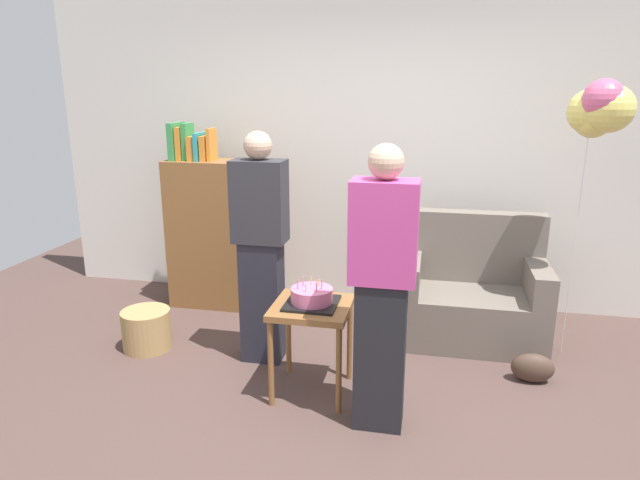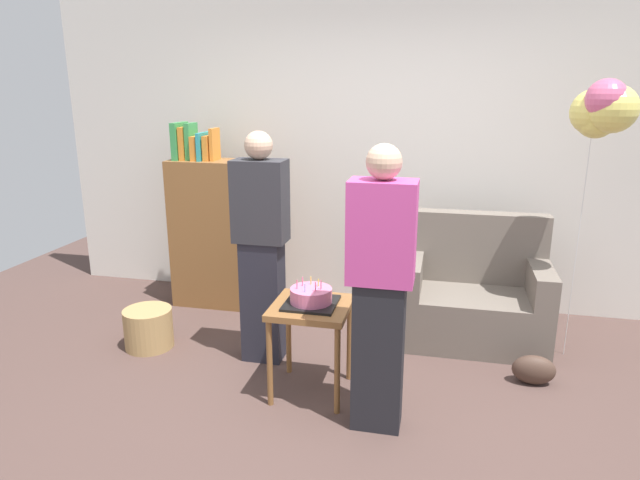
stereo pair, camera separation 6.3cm
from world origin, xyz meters
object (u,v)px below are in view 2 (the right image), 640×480
(couch, at_px, (472,297))
(birthday_cake, at_px, (311,297))
(handbag, at_px, (534,370))
(balloon_bunch, at_px, (603,110))
(bookshelf, at_px, (218,230))
(wicker_basket, at_px, (149,328))
(side_table, at_px, (311,318))
(person_holding_cake, at_px, (380,290))
(person_blowing_candles, at_px, (261,248))

(couch, relative_size, birthday_cake, 3.44)
(handbag, xyz_separation_m, balloon_bunch, (0.32, 0.46, 1.66))
(bookshelf, height_order, wicker_basket, bookshelf)
(wicker_basket, relative_size, handbag, 1.29)
(side_table, bearing_deg, person_holding_cake, -30.40)
(wicker_basket, bearing_deg, side_table, -14.54)
(person_blowing_candles, distance_m, handbag, 2.00)
(side_table, height_order, person_blowing_candles, person_blowing_candles)
(wicker_basket, distance_m, balloon_bunch, 3.52)
(birthday_cake, xyz_separation_m, balloon_bunch, (1.74, 0.88, 1.11))
(side_table, height_order, person_holding_cake, person_holding_cake)
(wicker_basket, bearing_deg, bookshelf, 79.35)
(bookshelf, xyz_separation_m, wicker_basket, (-0.18, -0.96, -0.53))
(side_table, height_order, wicker_basket, side_table)
(wicker_basket, bearing_deg, balloon_bunch, 9.76)
(bookshelf, bearing_deg, birthday_cake, -48.23)
(couch, bearing_deg, bookshelf, 173.54)
(bookshelf, distance_m, wicker_basket, 1.11)
(couch, distance_m, person_holding_cake, 1.53)
(birthday_cake, bearing_deg, bookshelf, 131.77)
(wicker_basket, bearing_deg, birthday_cake, -14.54)
(couch, distance_m, birthday_cake, 1.51)
(side_table, xyz_separation_m, handbag, (1.41, 0.42, -0.41))
(person_blowing_candles, bearing_deg, birthday_cake, -39.15)
(side_table, xyz_separation_m, person_blowing_candles, (-0.44, 0.38, 0.32))
(bookshelf, bearing_deg, wicker_basket, -100.65)
(handbag, bearing_deg, balloon_bunch, 54.99)
(bookshelf, bearing_deg, couch, -6.46)
(person_holding_cake, distance_m, balloon_bunch, 1.95)
(bookshelf, height_order, person_holding_cake, person_holding_cake)
(couch, xyz_separation_m, person_holding_cake, (-0.57, -1.33, 0.49))
(couch, xyz_separation_m, side_table, (-1.02, -1.06, 0.17))
(balloon_bunch, bearing_deg, side_table, -153.10)
(person_blowing_candles, relative_size, handbag, 5.82)
(couch, relative_size, bookshelf, 0.68)
(person_blowing_candles, bearing_deg, couch, 26.19)
(birthday_cake, height_order, balloon_bunch, balloon_bunch)
(couch, bearing_deg, person_holding_cake, -113.18)
(person_holding_cake, relative_size, handbag, 5.82)
(bookshelf, xyz_separation_m, birthday_cake, (1.17, -1.31, -0.03))
(wicker_basket, bearing_deg, handbag, 1.44)
(birthday_cake, relative_size, person_holding_cake, 0.20)
(birthday_cake, distance_m, person_blowing_candles, 0.61)
(side_table, bearing_deg, bookshelf, 131.77)
(bookshelf, distance_m, balloon_bunch, 3.13)
(birthday_cake, xyz_separation_m, handbag, (1.41, 0.42, -0.55))
(side_table, xyz_separation_m, wicker_basket, (-1.35, 0.35, -0.36))
(couch, distance_m, person_blowing_candles, 1.69)
(person_holding_cake, bearing_deg, bookshelf, -29.61)
(couch, bearing_deg, balloon_bunch, -14.21)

